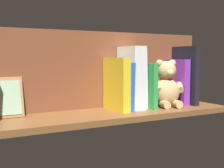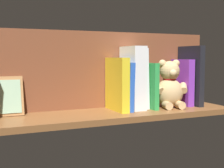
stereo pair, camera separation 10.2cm
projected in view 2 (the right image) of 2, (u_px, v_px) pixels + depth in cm
name	position (u px, v px, depth cm)	size (l,w,h in cm)	color
ground_plane	(112.00, 114.00, 118.33)	(98.15, 26.03, 2.20)	brown
shelf_back_panel	(101.00, 70.00, 126.73)	(98.15, 1.50, 31.01)	brown
book_0	(193.00, 85.00, 137.83)	(3.06, 10.89, 16.60)	#B23F72
book_1	(190.00, 76.00, 134.04)	(2.50, 15.42, 25.42)	black
book_2	(182.00, 82.00, 134.06)	(3.03, 12.98, 19.73)	purple
teddy_bear	(169.00, 86.00, 127.75)	(15.61, 14.22, 19.68)	tan
book_3	(148.00, 85.00, 126.17)	(2.00, 14.82, 18.34)	green
book_4	(140.00, 78.00, 126.50)	(1.71, 11.39, 24.25)	silver
dictionary_thick_white	(133.00, 78.00, 123.64)	(5.38, 13.79, 24.96)	white
book_5	(124.00, 86.00, 121.75)	(1.98, 14.98, 18.61)	blue
book_6	(117.00, 84.00, 119.89)	(3.19, 16.10, 20.51)	yellow
picture_frame_leaning	(7.00, 96.00, 109.08)	(11.09, 4.66, 14.04)	#9E6B3D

